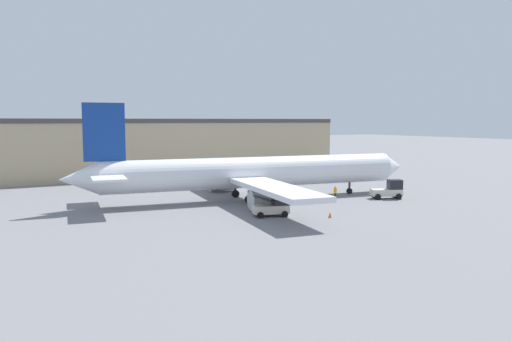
# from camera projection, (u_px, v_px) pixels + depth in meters

# --- Properties ---
(ground_plane) EXTENTS (400.00, 400.00, 0.00)m
(ground_plane) POSITION_uv_depth(u_px,v_px,m) (256.00, 199.00, 58.35)
(ground_plane) COLOR slate
(terminal_building) EXTENTS (74.13, 11.56, 9.49)m
(terminal_building) POSITION_uv_depth(u_px,v_px,m) (130.00, 147.00, 82.61)
(terminal_building) COLOR tan
(terminal_building) RESTS_ON ground_plane
(airplane) EXTENTS (41.90, 35.93, 11.04)m
(airplane) POSITION_uv_depth(u_px,v_px,m) (248.00, 173.00, 57.67)
(airplane) COLOR white
(airplane) RESTS_ON ground_plane
(ground_crew_worker) EXTENTS (0.36, 0.36, 1.62)m
(ground_crew_worker) POSITION_uv_depth(u_px,v_px,m) (335.00, 193.00, 57.92)
(ground_crew_worker) COLOR #1E2338
(ground_crew_worker) RESTS_ON ground_plane
(baggage_tug) EXTENTS (3.83, 2.87, 2.26)m
(baggage_tug) POSITION_uv_depth(u_px,v_px,m) (389.00, 190.00, 58.87)
(baggage_tug) COLOR beige
(baggage_tug) RESTS_ON ground_plane
(belt_loader_truck) EXTENTS (3.71, 2.56, 2.22)m
(belt_loader_truck) POSITION_uv_depth(u_px,v_px,m) (274.00, 206.00, 48.06)
(belt_loader_truck) COLOR beige
(belt_loader_truck) RESTS_ON ground_plane
(safety_cone_near) EXTENTS (0.36, 0.36, 0.55)m
(safety_cone_near) POSITION_uv_depth(u_px,v_px,m) (330.00, 215.00, 47.39)
(safety_cone_near) COLOR #EF590F
(safety_cone_near) RESTS_ON ground_plane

